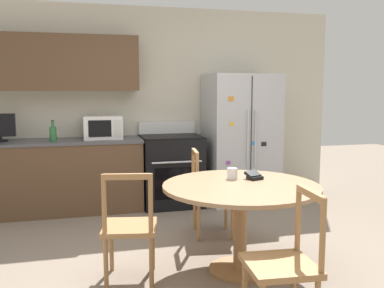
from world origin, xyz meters
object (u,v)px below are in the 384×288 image
Objects in this scene: microwave at (103,127)px; countertop_tv at (0,127)px; dining_chair_near at (284,265)px; oven_range at (171,170)px; dining_chair_left at (130,228)px; wallet at (254,176)px; dining_chair_far at (210,194)px; candle_glass at (232,174)px; counter_bottle at (53,133)px; refrigerator at (241,139)px.

microwave is 1.36× the size of countertop_tv.
oven_range is at bearing 5.95° from dining_chair_near.
wallet is at bearing 17.41° from dining_chair_left.
microwave is 0.52× the size of dining_chair_far.
dining_chair_left is at bearing -168.34° from candle_glass.
wallet is (0.24, 1.08, 0.33)m from dining_chair_near.
oven_range is 4.24× the size of counter_bottle.
refrigerator is 6.73× the size of counter_bottle.
oven_range is 1.04m from microwave.
microwave is 4.98× the size of candle_glass.
dining_chair_near is at bearing -73.28° from microwave.
refrigerator reaches higher than dining_chair_far.
dining_chair_left is 1.28m from dining_chair_near.
counter_bottle is 3.41m from dining_chair_near.
oven_range is 1.20× the size of dining_chair_far.
microwave is 1.85× the size of counter_bottle.
oven_range is 6.87× the size of wallet.
countertop_tv reaches higher than microwave.
counter_bottle reaches higher than dining_chair_left.
dining_chair_far is (1.02, -1.33, -0.61)m from microwave.
countertop_tv is 2.98m from candle_glass.
microwave is (-1.81, 0.12, 0.19)m from refrigerator.
countertop_tv is at bearing -179.07° from microwave.
candle_glass is at bearing -63.39° from microwave.
dining_chair_far is at bearing 102.81° from wallet.
dining_chair_far is at bearing 53.86° from dining_chair_left.
refrigerator is 18.08× the size of candle_glass.
counter_bottle is (-1.46, -0.08, 0.53)m from oven_range.
dining_chair_left is at bearing -87.70° from microwave.
wallet is at bearing -8.01° from dining_chair_near.
countertop_tv is at bearing 178.06° from refrigerator.
counter_bottle is at bearing -179.19° from refrigerator.
refrigerator is 3.18m from dining_chair_near.
dining_chair_near is at bearing -105.81° from refrigerator.
countertop_tv is at bearing -112.53° from dining_chair_far.
dining_chair_far is 5.74× the size of wallet.
oven_range reaches higher than dining_chair_left.
oven_range reaches higher than dining_chair_far.
dining_chair_near is 5.74× the size of wallet.
candle_glass is (1.01, -2.01, -0.26)m from microwave.
candle_glass is (0.06, 1.14, 0.35)m from dining_chair_near.
microwave is 2.29m from dining_chair_left.
counter_bottle is at bearing 132.81° from wallet.
oven_range is 3.08m from dining_chair_near.
microwave is 3.35m from dining_chair_near.
candle_glass reaches higher than wallet.
countertop_tv is at bearing 137.86° from candle_glass.
countertop_tv is at bearing 167.38° from counter_bottle.
dining_chair_near is 1.00× the size of dining_chair_far.
dining_chair_near is (1.54, -3.00, -0.56)m from counter_bottle.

